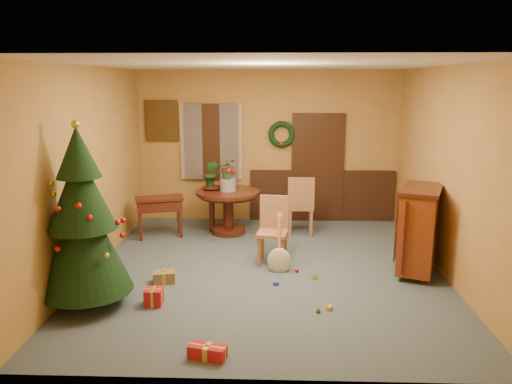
{
  "coord_description": "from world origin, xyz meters",
  "views": [
    {
      "loc": [
        0.09,
        -6.85,
        2.67
      ],
      "look_at": [
        -0.16,
        0.4,
        1.07
      ],
      "focal_mm": 35.0,
      "sensor_mm": 36.0,
      "label": 1
    }
  ],
  "objects_px": {
    "dining_table": "(228,204)",
    "chair_near": "(273,227)",
    "writing_desk": "(159,207)",
    "christmas_tree": "(83,221)",
    "sideboard": "(419,228)"
  },
  "relations": [
    {
      "from": "dining_table",
      "to": "writing_desk",
      "type": "distance_m",
      "value": 1.21
    },
    {
      "from": "dining_table",
      "to": "christmas_tree",
      "type": "relative_size",
      "value": 0.51
    },
    {
      "from": "dining_table",
      "to": "chair_near",
      "type": "relative_size",
      "value": 1.14
    },
    {
      "from": "sideboard",
      "to": "writing_desk",
      "type": "bearing_deg",
      "value": 158.8
    },
    {
      "from": "dining_table",
      "to": "writing_desk",
      "type": "relative_size",
      "value": 1.28
    },
    {
      "from": "dining_table",
      "to": "writing_desk",
      "type": "bearing_deg",
      "value": -167.53
    },
    {
      "from": "dining_table",
      "to": "writing_desk",
      "type": "height_order",
      "value": "dining_table"
    },
    {
      "from": "christmas_tree",
      "to": "writing_desk",
      "type": "height_order",
      "value": "christmas_tree"
    },
    {
      "from": "chair_near",
      "to": "writing_desk",
      "type": "distance_m",
      "value": 2.3
    },
    {
      "from": "christmas_tree",
      "to": "chair_near",
      "type": "bearing_deg",
      "value": 35.64
    },
    {
      "from": "chair_near",
      "to": "christmas_tree",
      "type": "xyz_separation_m",
      "value": [
        -2.25,
        -1.61,
        0.53
      ]
    },
    {
      "from": "christmas_tree",
      "to": "sideboard",
      "type": "bearing_deg",
      "value": 15.68
    },
    {
      "from": "dining_table",
      "to": "chair_near",
      "type": "distance_m",
      "value": 1.63
    },
    {
      "from": "writing_desk",
      "to": "sideboard",
      "type": "relative_size",
      "value": 0.71
    },
    {
      "from": "chair_near",
      "to": "christmas_tree",
      "type": "height_order",
      "value": "christmas_tree"
    }
  ]
}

